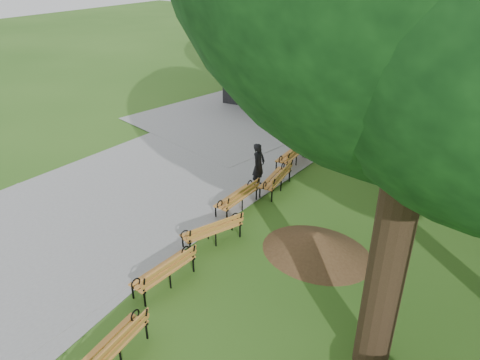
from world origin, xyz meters
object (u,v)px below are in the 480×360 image
Objects in this scene: bench_2 at (164,270)px; bench_8 at (346,130)px; dirt_mound at (317,243)px; bench_5 at (275,178)px; person at (259,165)px; bench_3 at (212,230)px; bench_1 at (111,346)px; kiosk at (267,73)px; bench_6 at (291,155)px; bench_7 at (317,143)px; bench_4 at (237,197)px; lamp_post at (298,72)px.

bench_2 is 11.77m from bench_8.
dirt_mound is 3.80m from bench_5.
person is 3.78m from bench_3.
bench_1 is 1.00× the size of bench_5.
kiosk is 2.60× the size of bench_6.
kiosk is at bearing -95.09° from bench_8.
kiosk reaches higher than bench_7.
bench_4 is 7.73m from bench_8.
bench_6 is (2.96, -5.71, -1.64)m from lamp_post.
person is at bearing 13.06° from bench_8.
person is at bearing 22.81° from bench_7.
bench_4 and bench_7 have the same top height.
bench_3 is 7.58m from bench_7.
bench_6 is at bearing -170.20° from bench_2.
bench_3 is 9.65m from bench_8.
bench_8 is (0.36, 2.08, 0.00)m from bench_7.
bench_1 is at bearing -73.66° from lamp_post.
lamp_post is at bearing -164.83° from bench_5.
dirt_mound is at bearing -127.08° from person.
bench_1 is at bearing 22.48° from bench_2.
dirt_mound is (3.52, -2.37, -0.46)m from person.
bench_3 is at bearing -72.61° from kiosk.
bench_8 is (-0.30, 11.76, 0.00)m from bench_2.
bench_2 is at bearing -75.44° from kiosk.
bench_3 and bench_5 have the same top height.
bench_4 is at bearing -172.74° from person.
bench_7 is (5.58, -4.84, -1.11)m from kiosk.
kiosk is 11.91m from bench_4.
bench_6 is at bearing -177.80° from bench_1.
bench_4 is at bearing -174.08° from bench_1.
bench_3 is 1.00× the size of bench_7.
bench_7 is (3.22, -4.02, -1.64)m from lamp_post.
bench_1 and bench_2 have the same top height.
bench_6 is (-0.24, 3.95, 0.00)m from bench_4.
bench_3 reaches higher than dirt_mound.
bench_2 is 1.00× the size of bench_8.
bench_5 is (3.52, -7.81, -1.64)m from lamp_post.
kiosk is at bearing 128.26° from dirt_mound.
dirt_mound is at bearing 38.42° from bench_8.
bench_1 and bench_4 have the same top height.
bench_8 is at bearing -161.92° from bench_7.
person is 0.85× the size of bench_2.
bench_6 is at bearing 126.89° from dirt_mound.
bench_7 is at bearing 175.41° from bench_5.
bench_2 is 1.00× the size of bench_3.
person is 5.89m from bench_2.
bench_2 is at bearing 25.64° from bench_3.
person is 4.27m from dirt_mound.
bench_4 is at bearing -167.12° from bench_2.
dirt_mound is 1.38× the size of bench_4.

